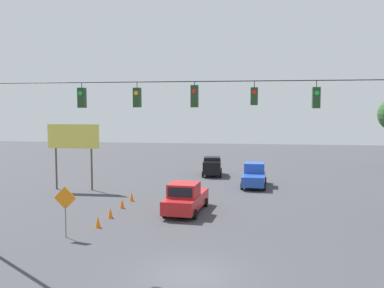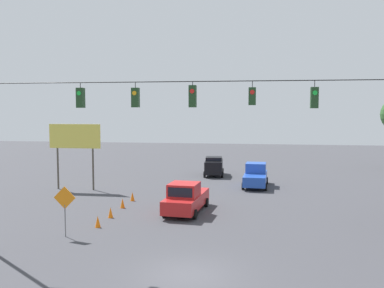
% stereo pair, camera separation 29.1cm
% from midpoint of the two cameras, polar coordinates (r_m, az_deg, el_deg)
% --- Properties ---
extents(ground_plane, '(140.00, 140.00, 0.00)m').
position_cam_midpoint_polar(ground_plane, '(19.19, -0.20, -17.04)').
color(ground_plane, '#3D3D42').
extents(overhead_signal_span, '(20.78, 0.38, 8.96)m').
position_cam_midpoint_polar(overhead_signal_span, '(19.43, 0.40, 1.08)').
color(overhead_signal_span, '#4C473D').
rests_on(overhead_signal_span, ground_plane).
extents(pickup_truck_blue_oncoming_deep, '(2.38, 5.24, 2.12)m').
position_cam_midpoint_polar(pickup_truck_blue_oncoming_deep, '(39.81, 8.68, -4.23)').
color(pickup_truck_blue_oncoming_deep, '#234CB2').
rests_on(pickup_truck_blue_oncoming_deep, ground_plane).
extents(pickup_truck_red_withflow_mid, '(2.66, 5.74, 2.12)m').
position_cam_midpoint_polar(pickup_truck_red_withflow_mid, '(29.62, -0.54, -7.25)').
color(pickup_truck_red_withflow_mid, red).
rests_on(pickup_truck_red_withflow_mid, ground_plane).
extents(sedan_black_withflow_deep, '(2.24, 4.04, 2.01)m').
position_cam_midpoint_polar(sedan_black_withflow_deep, '(45.76, 3.11, -2.94)').
color(sedan_black_withflow_deep, black).
rests_on(sedan_black_withflow_deep, ground_plane).
extents(traffic_cone_nearest, '(0.33, 0.33, 0.70)m').
position_cam_midpoint_polar(traffic_cone_nearest, '(26.69, -12.14, -10.08)').
color(traffic_cone_nearest, orange).
rests_on(traffic_cone_nearest, ground_plane).
extents(traffic_cone_second, '(0.33, 0.33, 0.70)m').
position_cam_midpoint_polar(traffic_cone_second, '(28.77, -10.52, -8.97)').
color(traffic_cone_second, orange).
rests_on(traffic_cone_second, ground_plane).
extents(traffic_cone_third, '(0.33, 0.33, 0.70)m').
position_cam_midpoint_polar(traffic_cone_third, '(31.37, -8.98, -7.81)').
color(traffic_cone_third, orange).
rests_on(traffic_cone_third, ground_plane).
extents(traffic_cone_fourth, '(0.33, 0.33, 0.70)m').
position_cam_midpoint_polar(traffic_cone_fourth, '(33.64, -7.70, -6.94)').
color(traffic_cone_fourth, orange).
rests_on(traffic_cone_fourth, ground_plane).
extents(roadside_billboard, '(4.68, 0.16, 5.79)m').
position_cam_midpoint_polar(roadside_billboard, '(38.86, -15.15, 0.44)').
color(roadside_billboard, '#4C473D').
rests_on(roadside_billboard, ground_plane).
extents(work_zone_sign, '(1.27, 0.06, 2.84)m').
position_cam_midpoint_polar(work_zone_sign, '(24.86, -16.28, -7.38)').
color(work_zone_sign, slate).
rests_on(work_zone_sign, ground_plane).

